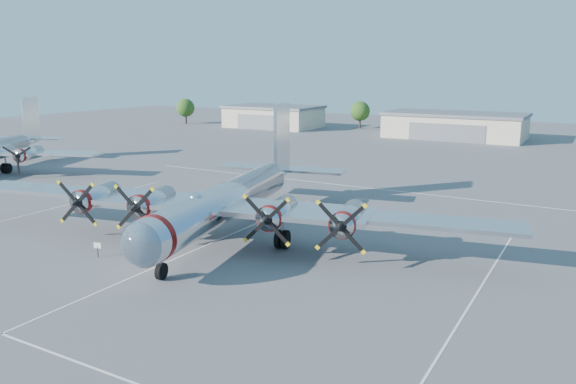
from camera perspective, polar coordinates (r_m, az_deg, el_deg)
The scene contains 8 objects.
ground at distance 50.55m, azimuth -5.92°, elevation -4.37°, with size 260.00×260.00×0.00m, color #535355.
parking_lines at distance 49.21m, azimuth -7.11°, elevation -4.87°, with size 60.00×50.08×0.01m.
hangar_west at distance 142.16m, azimuth -1.48°, elevation 7.69°, with size 22.60×14.60×5.40m.
hangar_center at distance 125.02m, azimuth 16.58°, elevation 6.52°, with size 28.60×14.60×5.40m.
tree_far_west at distance 153.37m, azimuth -10.37°, elevation 8.41°, with size 4.80×4.80×6.64m.
tree_west at distance 140.18m, azimuth 7.34°, elevation 8.14°, with size 4.80×4.80×6.64m.
main_bomber_b29 at distance 50.66m, azimuth -5.96°, elevation -4.33°, with size 48.94×33.47×10.82m, color silver, non-canonical shape.
info_placard at distance 46.77m, azimuth -18.79°, elevation -5.31°, with size 0.62×0.21×1.20m.
Camera 1 is at (28.38, -39.21, 14.60)m, focal length 35.00 mm.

